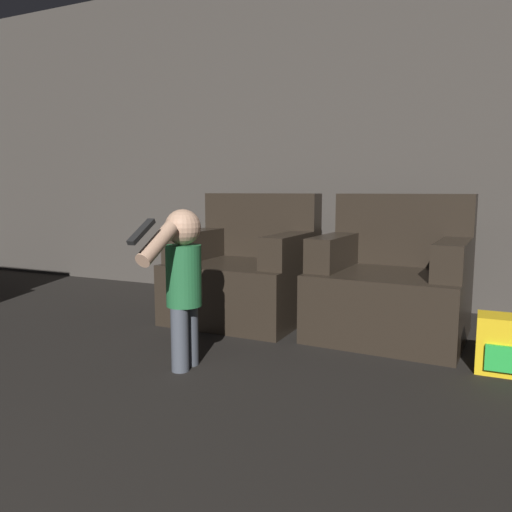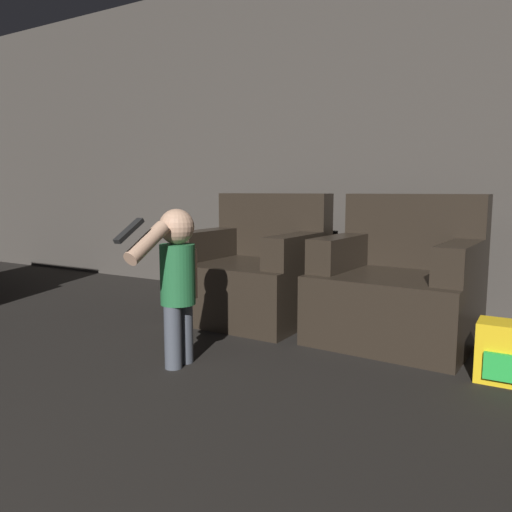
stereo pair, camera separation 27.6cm
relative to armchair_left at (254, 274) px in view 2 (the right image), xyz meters
The scene contains 5 objects.
wall_back 1.28m from the armchair_left, 85.62° to the left, with size 8.40×0.05×2.60m.
armchair_left is the anchor object (origin of this frame).
armchair_right 0.98m from the armchair_left, ahead, with size 0.90×0.84×0.85m.
person_toddler 1.04m from the armchair_left, 81.35° to the right, with size 0.17×0.54×0.78m.
toy_backpack 1.66m from the armchair_left, 15.50° to the right, with size 0.27×0.20×0.28m.
Camera 2 is at (1.63, 0.81, 0.87)m, focal length 35.00 mm.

